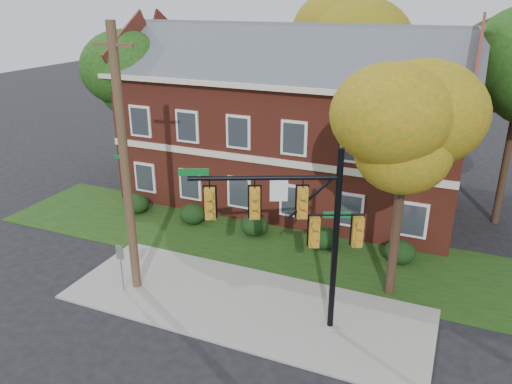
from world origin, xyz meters
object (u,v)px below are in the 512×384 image
at_px(traffic_signal, 300,223).
at_px(hedge_far_right, 400,252).
at_px(apartment_building, 292,114).
at_px(hedge_far_left, 136,204).
at_px(tree_far_rear, 353,33).
at_px(sign_post, 121,261).
at_px(tree_left_rear, 131,76).
at_px(hedge_center, 254,225).
at_px(utility_pole, 125,165).
at_px(hedge_left, 193,214).
at_px(tree_near_right, 413,132).
at_px(hedge_right, 323,238).

bearing_deg(traffic_signal, hedge_far_right, 42.80).
xyz_separation_m(apartment_building, hedge_far_left, (-7.00, -5.25, -4.46)).
distance_m(tree_far_rear, sign_post, 21.61).
relative_size(hedge_far_left, traffic_signal, 0.21).
bearing_deg(hedge_far_right, tree_left_rear, 166.11).
bearing_deg(hedge_center, utility_pole, -112.02).
bearing_deg(apartment_building, sign_post, -103.06).
relative_size(hedge_far_right, utility_pole, 0.14).
xyz_separation_m(apartment_building, traffic_signal, (4.34, -11.58, -0.84)).
relative_size(tree_left_rear, utility_pole, 0.86).
xyz_separation_m(apartment_building, hedge_left, (-3.50, -5.25, -4.46)).
bearing_deg(hedge_far_left, apartment_building, 36.89).
distance_m(hedge_far_right, tree_far_rear, 16.51).
bearing_deg(tree_near_right, tree_left_rear, 157.64).
bearing_deg(sign_post, hedge_far_left, 115.02).
xyz_separation_m(hedge_far_left, hedge_left, (3.50, 0.00, 0.00)).
height_order(hedge_far_right, tree_far_rear, tree_far_rear).
relative_size(apartment_building, utility_pole, 1.82).
xyz_separation_m(hedge_right, hedge_far_right, (3.50, 0.00, 0.00)).
relative_size(tree_near_right, traffic_signal, 1.28).
height_order(hedge_far_left, hedge_left, same).
bearing_deg(traffic_signal, tree_near_right, 26.02).
distance_m(apartment_building, tree_far_rear, 8.84).
relative_size(apartment_building, sign_post, 9.04).
relative_size(hedge_center, hedge_right, 1.00).
bearing_deg(utility_pole, hedge_right, 42.76).
bearing_deg(hedge_left, utility_pole, -81.16).
bearing_deg(apartment_building, hedge_right, -56.33).
bearing_deg(hedge_far_left, tree_left_rear, 123.42).
bearing_deg(tree_left_rear, sign_post, -57.53).
relative_size(hedge_far_left, hedge_right, 1.00).
bearing_deg(hedge_far_right, apartment_building, 143.11).
xyz_separation_m(hedge_left, tree_left_rear, (-6.23, 4.14, 6.16)).
xyz_separation_m(apartment_building, hedge_center, (0.00, -5.25, -4.46)).
bearing_deg(tree_near_right, traffic_signal, -129.62).
height_order(hedge_left, hedge_right, same).
distance_m(tree_left_rear, tree_far_rear, 14.40).
distance_m(hedge_left, tree_near_right, 12.68).
distance_m(hedge_right, tree_left_rear, 15.17).
xyz_separation_m(tree_near_right, sign_post, (-10.01, -3.94, -5.26)).
xyz_separation_m(tree_far_rear, traffic_signal, (2.99, -19.42, -4.69)).
bearing_deg(utility_pole, hedge_center, 64.70).
bearing_deg(apartment_building, tree_left_rear, -173.46).
bearing_deg(hedge_right, hedge_far_right, 0.00).
bearing_deg(hedge_center, hedge_right, 0.00).
bearing_deg(hedge_far_right, hedge_left, 180.00).
bearing_deg(traffic_signal, tree_far_rear, 74.41).
bearing_deg(hedge_center, sign_post, -112.40).
xyz_separation_m(hedge_far_right, tree_far_rear, (-5.66, 13.09, 8.32)).
bearing_deg(traffic_signal, hedge_left, 116.75).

